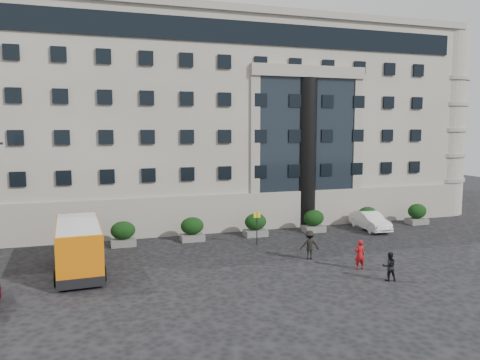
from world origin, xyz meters
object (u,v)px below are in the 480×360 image
Objects in this scene: hedge_a at (123,234)px; hedge_b at (192,229)px; hedge_d at (314,221)px; bus_stop_sign at (257,222)px; hedge_c at (256,225)px; pedestrian_a at (360,255)px; white_taxi at (370,221)px; pedestrian_b at (389,266)px; minibus at (78,245)px; hedge_f at (417,214)px; pedestrian_c at (309,245)px; red_truck at (24,211)px; hedge_e at (367,217)px.

hedge_a and hedge_b have the same top height.
bus_stop_sign is (-6.10, -2.80, 0.80)m from hedge_d.
bus_stop_sign reaches higher than hedge_c.
white_taxi is at bearing -120.41° from pedestrian_a.
pedestrian_a is 2.46m from pedestrian_b.
minibus is (-12.48, -2.88, -0.06)m from bus_stop_sign.
hedge_d is (5.20, 0.00, 0.00)m from hedge_c.
hedge_c is at bearing 20.61° from minibus.
hedge_f is at bearing -118.71° from pedestrian_b.
hedge_c is 0.73× the size of bus_stop_sign.
hedge_b and hedge_c have the same top height.
white_taxi is (11.04, 2.00, -0.96)m from bus_stop_sign.
hedge_f is 5.52m from white_taxi.
hedge_c is 0.95× the size of pedestrian_c.
white_taxi is at bearing -171.66° from hedge_f.
minibus reaches higher than pedestrian_c.
pedestrian_c is at bearing -140.19° from white_taxi.
pedestrian_a is (8.30, -10.36, -0.01)m from hedge_b.
bus_stop_sign is 11.26m from white_taxi.
white_taxi is (28.46, -11.34, -0.51)m from red_truck.
hedge_f is at bearing 9.63° from bus_stop_sign.
bus_stop_sign is at bearing -56.15° from pedestrian_a.
hedge_b is at bearing 180.00° from hedge_d.
minibus is (-2.98, -5.68, 0.74)m from hedge_a.
hedge_c is 1.00× the size of hedge_e.
white_taxi is at bearing -104.27° from pedestrian_b.
hedge_b is at bearing 180.00° from hedge_e.
pedestrian_c is at bearing -50.44° from pedestrian_a.
red_truck is at bearing -38.33° from pedestrian_a.
hedge_d is at bearing 174.36° from white_taxi.
pedestrian_c is at bearing -66.13° from bus_stop_sign.
red_truck is at bearing 159.84° from hedge_e.
pedestrian_c reaches higher than hedge_c.
minibus is at bearing -168.91° from hedge_f.
pedestrian_b is (4.42, -9.98, -0.90)m from bus_stop_sign.
hedge_f is 0.25× the size of minibus.
pedestrian_b is (-6.63, -11.98, 0.06)m from white_taxi.
hedge_f is 17.59m from pedestrian_b.
pedestrian_a is at bearing 137.37° from pedestrian_c.
hedge_e is 0.25× the size of minibus.
hedge_d is at bearing -95.49° from pedestrian_a.
red_truck reaches higher than hedge_b.
pedestrian_c reaches higher than pedestrian_b.
hedge_c is at bearing 180.00° from hedge_f.
minibus is at bearing -156.99° from hedge_c.
minibus is 1.47× the size of red_truck.
pedestrian_c reaches higher than hedge_f.
hedge_b is 0.37× the size of red_truck.
pedestrian_a is at bearing -51.30° from hedge_b.
pedestrian_b is at bearing -74.62° from hedge_c.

